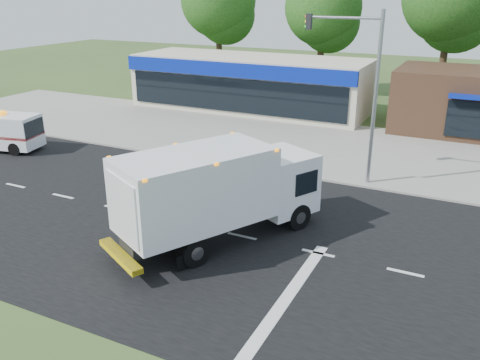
{
  "coord_description": "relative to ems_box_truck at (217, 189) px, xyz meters",
  "views": [
    {
      "loc": [
        7.5,
        -15.51,
        8.8
      ],
      "look_at": [
        -0.76,
        1.37,
        1.7
      ],
      "focal_mm": 38.0,
      "sensor_mm": 36.0,
      "label": 1
    }
  ],
  "objects": [
    {
      "name": "ground",
      "position": [
        0.68,
        0.66,
        -2.07
      ],
      "size": [
        120.0,
        120.0,
        0.0
      ],
      "primitive_type": "plane",
      "color": "#385123",
      "rests_on": "ground"
    },
    {
      "name": "road_asphalt",
      "position": [
        0.68,
        0.66,
        -2.07
      ],
      "size": [
        60.0,
        14.0,
        0.02
      ],
      "primitive_type": "cube",
      "color": "black",
      "rests_on": "ground"
    },
    {
      "name": "sidewalk",
      "position": [
        0.68,
        8.86,
        -2.01
      ],
      "size": [
        60.0,
        2.4,
        0.12
      ],
      "primitive_type": "cube",
      "color": "gray",
      "rests_on": "ground"
    },
    {
      "name": "parking_apron",
      "position": [
        0.68,
        14.66,
        -2.06
      ],
      "size": [
        60.0,
        9.0,
        0.02
      ],
      "primitive_type": "cube",
      "color": "gray",
      "rests_on": "ground"
    },
    {
      "name": "lane_markings",
      "position": [
        2.03,
        -0.69,
        -2.06
      ],
      "size": [
        55.2,
        7.0,
        0.01
      ],
      "color": "silver",
      "rests_on": "road_asphalt"
    },
    {
      "name": "ems_box_truck",
      "position": [
        0.0,
        0.0,
        0.0
      ],
      "size": [
        5.98,
        8.34,
        3.6
      ],
      "rotation": [
        0.0,
        0.0,
        1.09
      ],
      "color": "black",
      "rests_on": "ground"
    },
    {
      "name": "emergency_worker",
      "position": [
        -2.45,
        -1.4,
        -1.09
      ],
      "size": [
        0.83,
        0.75,
        2.01
      ],
      "rotation": [
        0.0,
        0.0,
        0.54
      ],
      "color": "tan",
      "rests_on": "ground"
    },
    {
      "name": "ambulance_van",
      "position": [
        -16.73,
        4.55,
        -0.93
      ],
      "size": [
        5.1,
        2.83,
        2.27
      ],
      "rotation": [
        0.0,
        0.0,
        0.21
      ],
      "color": "white",
      "rests_on": "ground"
    },
    {
      "name": "retail_strip_mall",
      "position": [
        -8.32,
        20.59,
        -0.06
      ],
      "size": [
        18.0,
        6.2,
        4.0
      ],
      "color": "beige",
      "rests_on": "ground"
    },
    {
      "name": "brown_storefront",
      "position": [
        7.68,
        20.65,
        -0.07
      ],
      "size": [
        10.0,
        6.7,
        4.0
      ],
      "color": "#382316",
      "rests_on": "ground"
    },
    {
      "name": "traffic_signal_pole",
      "position": [
        3.03,
        8.26,
        2.85
      ],
      "size": [
        3.51,
        0.25,
        8.0
      ],
      "color": "gray",
      "rests_on": "ground"
    },
    {
      "name": "background_trees",
      "position": [
        -0.17,
        28.83,
        5.31
      ],
      "size": [
        36.77,
        7.39,
        12.1
      ],
      "color": "#332114",
      "rests_on": "ground"
    }
  ]
}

